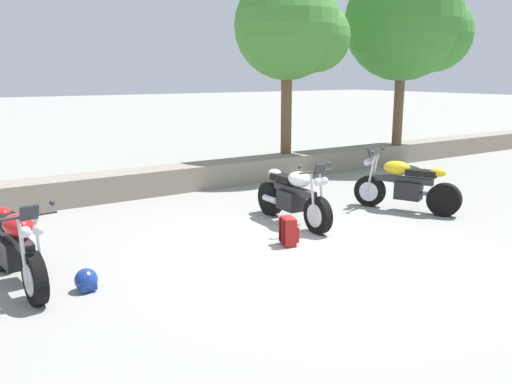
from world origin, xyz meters
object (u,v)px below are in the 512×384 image
Objects in this scene: motorcycle_white_centre at (294,197)px; rider_backpack at (289,230)px; leafy_tree_mid_left at (410,24)px; motorcycle_yellow_far_right at (405,186)px; rider_helmet at (86,280)px; leafy_tree_far_left at (293,29)px; motorcycle_red_near_left at (17,249)px.

motorcycle_white_centre is 1.25m from rider_backpack.
motorcycle_yellow_far_right is at bearing -138.49° from leafy_tree_mid_left.
motorcycle_white_centre is 1.06× the size of motorcycle_yellow_far_right.
motorcycle_white_centre reaches higher than rider_helmet.
leafy_tree_mid_left is at bearing -7.37° from leafy_tree_far_left.
rider_backpack is at bearing 1.00° from rider_helmet.
leafy_tree_far_left is (0.57, 4.30, 3.20)m from motorcycle_yellow_far_right.
motorcycle_yellow_far_right is 6.96× the size of rider_helmet.
motorcycle_white_centre is (4.58, 0.34, 0.00)m from motorcycle_red_near_left.
leafy_tree_far_left is at bearing 29.12° from motorcycle_red_near_left.
motorcycle_red_near_left reaches higher than rider_backpack.
motorcycle_yellow_far_right is 0.43× the size of leafy_tree_far_left.
motorcycle_white_centre is 0.46× the size of leafy_tree_far_left.
rider_helmet is (-3.94, -0.98, -0.35)m from motorcycle_white_centre.
motorcycle_yellow_far_right is 3.19m from rider_backpack.
motorcycle_red_near_left is at bearing 135.36° from rider_helmet.
rider_helmet is 9.09m from leafy_tree_far_left.
rider_backpack is 6.94m from leafy_tree_far_left.
motorcycle_yellow_far_right reaches higher than rider_backpack.
leafy_tree_mid_left reaches higher than rider_helmet.
rider_helmet is (0.64, -0.64, -0.35)m from motorcycle_red_near_left.
motorcycle_white_centre is at bearing 168.71° from motorcycle_yellow_far_right.
motorcycle_red_near_left is 6.92m from motorcycle_yellow_far_right.
leafy_tree_mid_left reaches higher than motorcycle_red_near_left.
motorcycle_yellow_far_right is at bearing -1.05° from motorcycle_red_near_left.
rider_backpack is (-3.14, -0.45, -0.24)m from motorcycle_yellow_far_right.
motorcycle_red_near_left is 3.83m from rider_backpack.
motorcycle_red_near_left is 0.46× the size of leafy_tree_far_left.
motorcycle_red_near_left and motorcycle_yellow_far_right have the same top height.
leafy_tree_far_left reaches higher than motorcycle_red_near_left.
leafy_tree_mid_left is at bearing 22.22° from rider_helmet.
rider_helmet is at bearing -44.64° from motorcycle_red_near_left.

